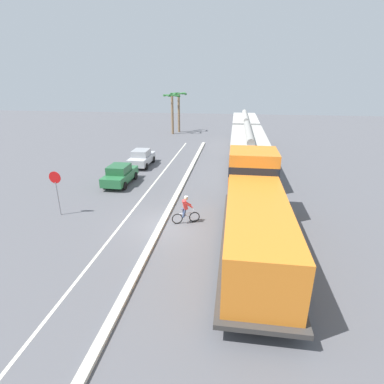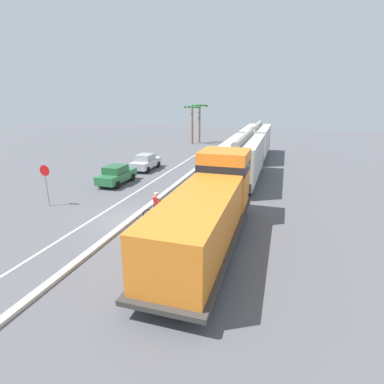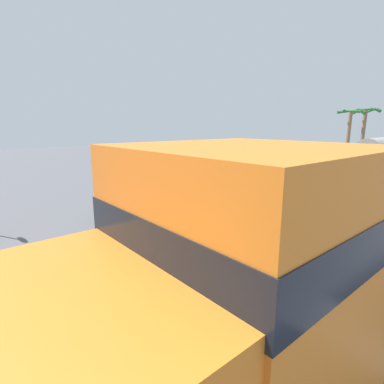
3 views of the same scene
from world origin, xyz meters
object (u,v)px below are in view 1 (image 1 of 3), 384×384
Objects in this scene: hopper_car_middle at (244,131)px; palm_tree_far at (172,104)px; hopper_car_lead at (247,152)px; parked_car_green at (120,174)px; locomotive at (254,213)px; parked_car_silver at (142,158)px; palm_tree_near at (179,102)px; cyclist at (186,211)px; stop_sign at (56,185)px.

palm_tree_far is (-10.76, 8.34, 2.40)m from hopper_car_middle.
parked_car_green is (-10.28, -3.97, -1.26)m from hopper_car_lead.
palm_tree_far reaches higher than locomotive.
parked_car_green is at bearing 141.47° from locomotive.
parked_car_silver is 20.49m from palm_tree_near.
palm_tree_far is (-6.92, 30.18, 3.66)m from cyclist.
hopper_car_lead is 1.00× the size of hopper_car_middle.
cyclist is (-3.83, 1.92, -0.98)m from locomotive.
hopper_car_middle reaches higher than parked_car_green.
stop_sign is (-1.64, -6.24, 1.21)m from parked_car_green.
cyclist is 32.83m from palm_tree_near.
parked_car_silver is at bearing 118.11° from cyclist.
locomotive reaches higher than hopper_car_lead.
locomotive reaches higher than hopper_car_middle.
locomotive reaches higher than parked_car_silver.
stop_sign is at bearing 179.81° from cyclist.
hopper_car_middle is 3.68× the size of stop_sign.
hopper_car_middle is 13.82m from palm_tree_far.
locomotive is 6.77× the size of cyclist.
hopper_car_middle is (-0.00, 23.76, 0.28)m from locomotive.
parked_car_silver is 0.67× the size of palm_tree_near.
parked_car_green is 26.02m from palm_tree_near.
hopper_car_lead is 11.09m from parked_car_green.
parked_car_green is 1.46× the size of stop_sign.
hopper_car_lead is 1.68× the size of palm_tree_near.
stop_sign is at bearing -118.67° from hopper_car_middle.
parked_car_green is at bearing -158.89° from hopper_car_lead.
palm_tree_near reaches higher than hopper_car_lead.
locomotive is at bearing -38.53° from parked_car_green.
stop_sign reaches higher than parked_car_green.
palm_tree_far is at bearing 91.83° from parked_car_silver.
palm_tree_near reaches higher than palm_tree_far.
parked_car_green is at bearing 135.83° from cyclist.
locomotive is at bearing -9.29° from stop_sign.
palm_tree_far is (1.16, 30.15, 2.46)m from stop_sign.
parked_car_silver is 1.46× the size of stop_sign.
hopper_car_middle is 2.52× the size of parked_car_silver.
palm_tree_far is (-0.67, -1.83, -0.12)m from palm_tree_near.
parked_car_silver is 2.45× the size of cyclist.
hopper_car_lead is at bearing -90.00° from hopper_car_middle.
palm_tree_near reaches higher than hopper_car_middle.
locomotive is 33.96m from palm_tree_far.
hopper_car_lead is 2.52× the size of parked_car_green.
cyclist is at bearing 153.35° from locomotive.
palm_tree_far is at bearing 142.20° from hopper_car_middle.
palm_tree_near is at bearing 89.77° from parked_car_silver.
hopper_car_middle is (0.00, 11.60, 0.00)m from hopper_car_lead.
hopper_car_lead is 3.68× the size of stop_sign.
hopper_car_middle is at bearing 90.00° from hopper_car_lead.
parked_car_silver is (-10.17, -9.96, -1.26)m from hopper_car_middle.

